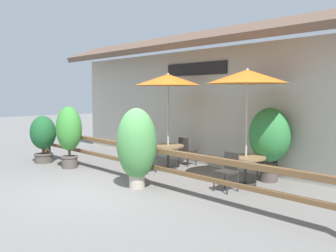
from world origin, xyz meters
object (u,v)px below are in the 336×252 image
Objects in this scene: patio_umbrella_near at (168,80)px; potted_plant_corner_fern at (69,132)px; dining_table_near at (168,150)px; dining_table_middle at (246,162)px; chair_middle_streetside at (228,169)px; chair_near_streetside at (148,155)px; patio_umbrella_middle at (247,77)px; chair_middle_wallside at (266,161)px; chair_near_wallside at (186,150)px; potted_plant_tall_tropical at (270,137)px; potted_plant_small_flowering at (137,145)px; potted_plant_entrance_palm at (43,136)px.

patio_umbrella_near is 3.33m from potted_plant_corner_fern.
potted_plant_corner_fern is (-2.06, -2.12, 0.53)m from dining_table_near.
dining_table_near is at bearing -179.38° from dining_table_middle.
chair_middle_streetside reaches higher than dining_table_middle.
patio_umbrella_near is at bearing 79.19° from chair_near_streetside.
chair_middle_streetside is at bearing -85.71° from patio_umbrella_middle.
chair_middle_wallside is at bearing 83.29° from patio_umbrella_middle.
potted_plant_tall_tropical is at bearing 178.84° from chair_near_wallside.
dining_table_near is 1.09× the size of chair_near_wallside.
chair_middle_streetside is 1.64m from potted_plant_tall_tropical.
potted_plant_tall_tropical is at bearing 86.22° from chair_middle_streetside.
patio_umbrella_near is 3.45m from dining_table_middle.
chair_near_wallside is (0.01, 0.76, -0.06)m from dining_table_near.
patio_umbrella_near is 3.39m from potted_plant_tall_tropical.
potted_plant_small_flowering is at bearing 0.34° from potted_plant_corner_fern.
chair_near_wallside is (0.03, 1.51, 0.00)m from chair_near_streetside.
dining_table_near is 2.76m from dining_table_middle.
chair_middle_wallside is (2.84, 0.04, 0.00)m from chair_near_wallside.
patio_umbrella_middle is (2.78, 0.79, 2.13)m from chair_near_streetside.
chair_middle_wallside is (2.87, 1.55, 0.00)m from chair_near_streetside.
potted_plant_tall_tropical reaches higher than potted_plant_entrance_palm.
potted_plant_corner_fern is at bearing 7.56° from potted_plant_entrance_palm.
patio_umbrella_middle is 3.23× the size of chair_middle_wallside.
patio_umbrella_middle is at bearing 163.74° from chair_near_wallside.
chair_middle_wallside is 0.65m from potted_plant_tall_tropical.
patio_umbrella_near is 3.23× the size of chair_middle_streetside.
patio_umbrella_near is at bearing 119.63° from potted_plant_small_flowering.
potted_plant_tall_tropical is at bearing 76.32° from patio_umbrella_middle.
patio_umbrella_near is at bearing 87.52° from chair_near_wallside.
potted_plant_entrance_palm is at bearing -165.21° from chair_near_streetside.
chair_middle_streetside is at bearing 39.99° from potted_plant_small_flowering.
chair_near_wallside is at bearing 54.18° from potted_plant_corner_fern.
dining_table_near is at bearing 119.63° from potted_plant_small_flowering.
dining_table_middle is at bearing 24.01° from potted_plant_corner_fern.
potted_plant_corner_fern reaches higher than chair_near_wallside.
patio_umbrella_middle is at bearing 53.62° from potted_plant_small_flowering.
patio_umbrella_middle is at bearing 69.56° from chair_middle_wallside.
dining_table_near is at bearing -179.38° from patio_umbrella_middle.
chair_middle_streetside is 0.58× the size of potted_plant_entrance_palm.
patio_umbrella_near is at bearing 45.78° from potted_plant_corner_fern.
dining_table_near is 2.96m from chair_middle_wallside.
potted_plant_tall_tropical is at bearing 14.69° from dining_table_near.
chair_middle_wallside reaches higher than dining_table_middle.
patio_umbrella_near is 2.98× the size of dining_table_middle.
patio_umbrella_near is 3.23× the size of chair_near_streetside.
chair_middle_streetside is 2.19m from potted_plant_small_flowering.
dining_table_middle is 0.51× the size of potted_plant_corner_fern.
potted_plant_corner_fern is at bearing -155.99° from patio_umbrella_middle.
dining_table_near is 0.51× the size of potted_plant_tall_tropical.
patio_umbrella_near is 1.00× the size of patio_umbrella_middle.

